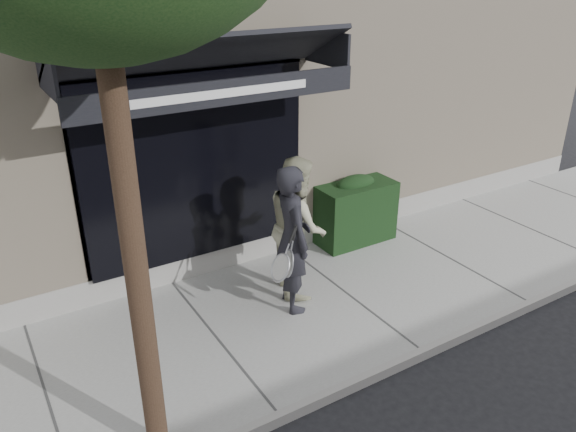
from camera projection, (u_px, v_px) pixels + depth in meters
ground at (344, 298)px, 7.99m from camera, size 80.00×80.00×0.00m
sidewalk at (344, 295)px, 7.97m from camera, size 20.00×3.00×0.12m
curb at (421, 354)px, 6.76m from camera, size 20.00×0.10×0.14m
building_facade at (194, 55)px, 10.70m from camera, size 14.30×8.04×5.64m
hedge at (354, 210)px, 9.21m from camera, size 1.30×0.70×1.14m
pedestrian_front at (292, 239)px, 7.23m from camera, size 0.79×0.89×2.00m
pedestrian_back at (297, 225)px, 7.65m from camera, size 1.02×1.15×1.95m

